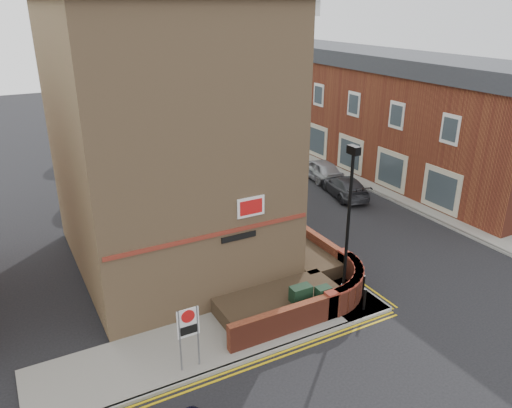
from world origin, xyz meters
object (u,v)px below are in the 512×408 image
object	(u,v)px
utility_cabinet_large	(301,300)
zone_sign	(188,327)
lamppost	(348,227)
silver_car_near	(243,175)

from	to	relation	value
utility_cabinet_large	zone_sign	distance (m)	4.86
lamppost	silver_car_near	world-z (taller)	lamppost
lamppost	utility_cabinet_large	distance (m)	3.24
utility_cabinet_large	zone_sign	bearing A→B (deg)	-170.31
lamppost	zone_sign	world-z (taller)	lamppost
utility_cabinet_large	silver_car_near	distance (m)	14.73
silver_car_near	utility_cabinet_large	bearing A→B (deg)	-127.68
utility_cabinet_large	silver_car_near	size ratio (longest dim) A/B	0.27
zone_sign	silver_car_near	xyz separation A→B (m)	(9.39, 14.76, -0.92)
utility_cabinet_large	zone_sign	size ratio (longest dim) A/B	0.55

